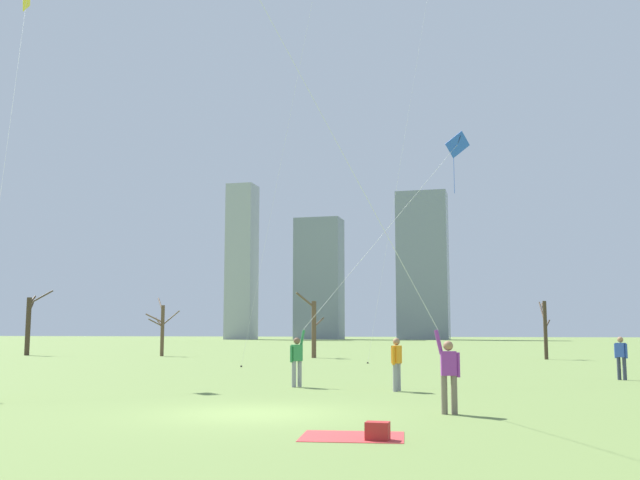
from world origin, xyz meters
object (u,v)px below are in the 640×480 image
(kite_flyer_midfield_left_red, at_px, (397,271))
(bystander_watching_nearby, at_px, (621,356))
(bystander_strolling_midfield, at_px, (397,361))
(bare_tree_center, at_px, (314,326))
(kite_flyer_midfield_center_blue, at_px, (331,313))
(bare_tree_left_of_center, at_px, (29,323))
(bare_tree_rightmost, at_px, (545,327))
(distant_kite_drifting_left_teal, at_px, (313,0))
(distant_kite_high_overhead_orange, at_px, (425,15))
(bare_tree_far_right_edge, at_px, (162,327))
(picnic_spot, at_px, (367,433))

(kite_flyer_midfield_left_red, distance_m, bystander_watching_nearby, 14.83)
(bystander_strolling_midfield, bearing_deg, bare_tree_center, 110.22)
(kite_flyer_midfield_center_blue, relative_size, bare_tree_center, 2.30)
(kite_flyer_midfield_center_blue, height_order, bystander_strolling_midfield, kite_flyer_midfield_center_blue)
(bare_tree_left_of_center, xyz_separation_m, bare_tree_rightmost, (37.43, 1.73, -0.34))
(kite_flyer_midfield_left_red, bearing_deg, distant_kite_drifting_left_teal, 110.16)
(distant_kite_high_overhead_orange, bearing_deg, distant_kite_drifting_left_teal, -123.83)
(kite_flyer_midfield_center_blue, bearing_deg, bare_tree_far_right_edge, 127.53)
(picnic_spot, relative_size, bare_tree_center, 0.44)
(bare_tree_center, bearing_deg, picnic_spot, -73.71)
(kite_flyer_midfield_left_red, height_order, distant_kite_drifting_left_teal, distant_kite_drifting_left_teal)
(distant_kite_high_overhead_orange, height_order, bare_tree_left_of_center, distant_kite_high_overhead_orange)
(kite_flyer_midfield_center_blue, height_order, kite_flyer_midfield_left_red, kite_flyer_midfield_left_red)
(bystander_strolling_midfield, height_order, picnic_spot, bystander_strolling_midfield)
(bare_tree_left_of_center, height_order, bare_tree_rightmost, bare_tree_left_of_center)
(bystander_strolling_midfield, xyz_separation_m, distant_kite_high_overhead_orange, (-1.17, 22.32, 21.19))
(bare_tree_left_of_center, relative_size, bare_tree_rightmost, 1.32)
(kite_flyer_midfield_center_blue, height_order, distant_kite_drifting_left_teal, distant_kite_drifting_left_teal)
(bystander_watching_nearby, xyz_separation_m, distant_kite_drifting_left_teal, (-14.02, 7.18, 19.17))
(bystander_watching_nearby, xyz_separation_m, bare_tree_far_right_edge, (-28.63, 19.12, 1.18))
(bare_tree_left_of_center, xyz_separation_m, bare_tree_far_right_edge, (10.51, 0.97, -0.34))
(bare_tree_rightmost, bearing_deg, bare_tree_left_of_center, -177.35)
(bystander_strolling_midfield, relative_size, distant_kite_high_overhead_orange, 0.06)
(distant_kite_drifting_left_teal, height_order, picnic_spot, distant_kite_drifting_left_teal)
(kite_flyer_midfield_center_blue, bearing_deg, bystander_watching_nearby, 26.61)
(distant_kite_drifting_left_teal, height_order, bare_tree_far_right_edge, distant_kite_drifting_left_teal)
(bystander_strolling_midfield, bearing_deg, kite_flyer_midfield_center_blue, 140.94)
(picnic_spot, bearing_deg, bare_tree_center, 106.29)
(distant_kite_high_overhead_orange, distance_m, bare_tree_center, 21.89)
(bystander_watching_nearby, bearing_deg, kite_flyer_midfield_left_red, -116.68)
(bystander_watching_nearby, distance_m, bare_tree_center, 25.27)
(kite_flyer_midfield_left_red, bearing_deg, bare_tree_center, 108.16)
(kite_flyer_midfield_left_red, xyz_separation_m, bare_tree_left_of_center, (-32.56, 31.23, -0.79))
(picnic_spot, bearing_deg, bystander_watching_nearby, 68.86)
(distant_kite_drifting_left_teal, distance_m, bare_tree_far_right_edge, 26.07)
(kite_flyer_midfield_center_blue, xyz_separation_m, distant_kite_high_overhead_orange, (1.41, 20.22, 19.64))
(bystander_strolling_midfield, distance_m, bare_tree_center, 27.53)
(bare_tree_far_right_edge, bearing_deg, distant_kite_high_overhead_orange, -11.15)
(kite_flyer_midfield_left_red, relative_size, bare_tree_left_of_center, 2.69)
(kite_flyer_midfield_center_blue, bearing_deg, kite_flyer_midfield_left_red, -66.54)
(kite_flyer_midfield_left_red, bearing_deg, bare_tree_rightmost, 81.59)
(bystander_watching_nearby, distance_m, bare_tree_far_right_edge, 34.44)
(bystander_strolling_midfield, xyz_separation_m, distant_kite_drifting_left_teal, (-6.53, 14.32, 19.17))
(bystander_strolling_midfield, distance_m, distant_kite_drifting_left_teal, 24.80)
(bare_tree_left_of_center, height_order, bare_tree_center, bare_tree_left_of_center)
(distant_kite_high_overhead_orange, bearing_deg, bystander_strolling_midfield, -87.00)
(bare_tree_center, bearing_deg, bystander_strolling_midfield, -69.78)
(bare_tree_rightmost, bearing_deg, kite_flyer_midfield_center_blue, -108.55)
(kite_flyer_midfield_left_red, bearing_deg, bystander_watching_nearby, 63.32)
(kite_flyer_midfield_left_red, height_order, distant_kite_high_overhead_orange, distant_kite_high_overhead_orange)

